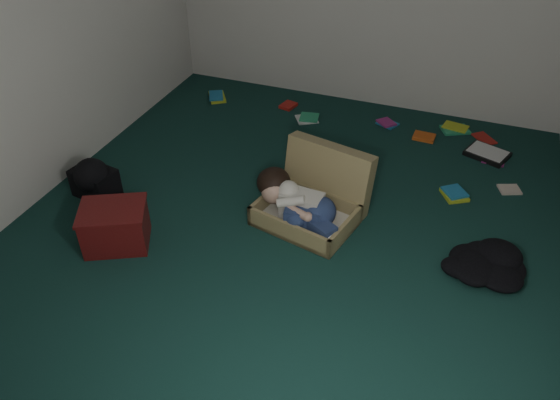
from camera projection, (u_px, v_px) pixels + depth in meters
The scene contains 10 objects.
floor at pixel (287, 226), 4.17m from camera, with size 4.50×4.50×0.00m, color #11322C.
wall_front at pixel (44, 334), 1.71m from camera, with size 4.50×4.50×0.00m, color silver.
wall_left at pixel (30, 26), 3.96m from camera, with size 4.50×4.50×0.00m, color silver.
suitcase at pixel (315, 198), 4.20m from camera, with size 0.85×0.84×0.53m.
person at pixel (297, 203), 4.07m from camera, with size 0.74×0.50×0.33m.
maroon_bin at pixel (115, 226), 3.91m from camera, with size 0.58×0.53×0.32m.
backpack at pixel (95, 181), 4.42m from camera, with size 0.43×0.34×0.26m, color black, non-canonical shape.
clothing_pile at pixel (486, 263), 3.73m from camera, with size 0.48×0.39×0.15m, color black, non-canonical shape.
paper_tray at pixel (487, 153), 4.96m from camera, with size 0.43×0.37×0.05m.
book_scatter at pixel (395, 137), 5.22m from camera, with size 3.22×1.32×0.02m.
Camera 1 is at (1.09, -3.03, 2.66)m, focal length 35.00 mm.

